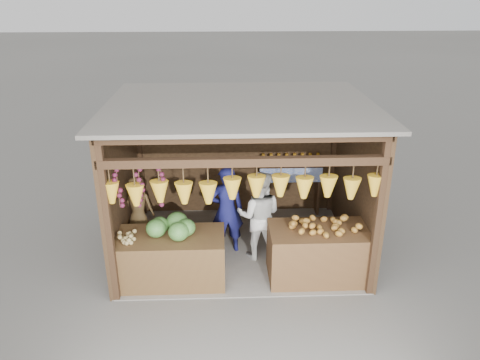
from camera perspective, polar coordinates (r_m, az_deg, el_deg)
name	(u,v)px	position (r m, az deg, el deg)	size (l,w,h in m)	color
ground	(240,247)	(8.59, 0.04, -8.14)	(80.00, 80.00, 0.00)	#514F49
stall_structure	(238,162)	(7.82, -0.19, 2.20)	(4.30, 3.30, 2.66)	slate
back_shelf	(290,175)	(9.44, 6.10, 0.64)	(1.25, 0.32, 1.32)	#382314
counter_left	(171,258)	(7.59, -8.37, -9.44)	(1.69, 0.85, 0.81)	#4B2E19
counter_right	(319,254)	(7.67, 9.63, -8.83)	(1.61, 0.85, 0.88)	#452C17
stool	(142,240)	(8.68, -11.91, -7.21)	(0.32, 0.32, 0.30)	black
man_standing	(227,210)	(8.09, -1.65, -3.71)	(0.59, 0.39, 1.61)	#161753
woman_standing	(259,216)	(7.94, 2.35, -4.35)	(0.77, 0.60, 1.59)	white
vendor_seated	(138,206)	(8.36, -12.29, -3.10)	(0.53, 0.35, 1.09)	brown
melon_pile	(170,226)	(7.34, -8.58, -5.52)	(1.00, 0.50, 0.32)	#1F5115
tanfruit_pile	(126,236)	(7.37, -13.70, -6.69)	(0.34, 0.40, 0.13)	#9E8749
mango_pile	(321,224)	(7.39, 9.84, -5.25)	(1.40, 0.64, 0.22)	#D1461B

